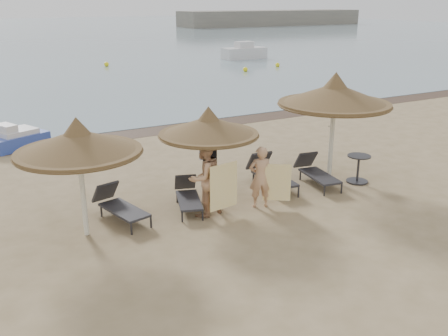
# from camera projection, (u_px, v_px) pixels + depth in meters

# --- Properties ---
(ground) EXTENTS (160.00, 160.00, 0.00)m
(ground) POSITION_uv_depth(u_px,v_px,m) (248.00, 220.00, 12.20)
(ground) COLOR #9A845F
(ground) RESTS_ON ground
(wet_sand_strip) EXTENTS (200.00, 1.60, 0.01)m
(wet_sand_strip) POSITION_uv_depth(u_px,v_px,m) (125.00, 134.00, 19.99)
(wet_sand_strip) COLOR #463426
(wet_sand_strip) RESTS_ON ground
(palapa_left) EXTENTS (2.78, 2.78, 2.76)m
(palapa_left) POSITION_uv_depth(u_px,v_px,m) (78.00, 142.00, 10.77)
(palapa_left) COLOR silver
(palapa_left) RESTS_ON ground
(palapa_center) EXTENTS (2.60, 2.60, 2.58)m
(palapa_center) POSITION_uv_depth(u_px,v_px,m) (209.00, 127.00, 12.69)
(palapa_center) COLOR silver
(palapa_center) RESTS_ON ground
(palapa_right) EXTENTS (3.24, 3.24, 3.21)m
(palapa_right) POSITION_uv_depth(u_px,v_px,m) (335.00, 95.00, 14.12)
(palapa_right) COLOR silver
(palapa_right) RESTS_ON ground
(lounger_far_left) EXTENTS (1.01, 1.90, 0.81)m
(lounger_far_left) POSITION_uv_depth(u_px,v_px,m) (118.00, 205.00, 12.20)
(lounger_far_left) COLOR #2C2C30
(lounger_far_left) RESTS_ON ground
(lounger_near_left) EXTENTS (1.04, 1.75, 0.75)m
(lounger_near_left) POSITION_uv_depth(u_px,v_px,m) (188.00, 195.00, 12.88)
(lounger_near_left) COLOR #2C2C30
(lounger_near_left) RESTS_ON ground
(lounger_near_right) EXTENTS (0.82, 2.04, 0.89)m
(lounger_near_right) POSITION_uv_depth(u_px,v_px,m) (270.00, 173.00, 14.30)
(lounger_near_right) COLOR #2C2C30
(lounger_near_right) RESTS_ON ground
(lounger_far_right) EXTENTS (0.88, 1.90, 0.82)m
(lounger_far_right) POSITION_uv_depth(u_px,v_px,m) (315.00, 171.00, 14.56)
(lounger_far_right) COLOR #2C2C30
(lounger_far_right) RESTS_ON ground
(side_table) EXTENTS (0.68, 0.68, 0.82)m
(side_table) POSITION_uv_depth(u_px,v_px,m) (358.00, 170.00, 14.65)
(side_table) COLOR #2C2C30
(side_table) RESTS_ON ground
(person_left) EXTENTS (1.20, 0.95, 2.27)m
(person_left) POSITION_uv_depth(u_px,v_px,m) (204.00, 172.00, 12.17)
(person_left) COLOR tan
(person_left) RESTS_ON ground
(person_right) EXTENTS (1.01, 0.83, 1.90)m
(person_right) POSITION_uv_depth(u_px,v_px,m) (260.00, 172.00, 12.72)
(person_right) COLOR tan
(person_right) RESTS_ON ground
(towel_left) EXTENTS (0.83, 0.14, 1.16)m
(towel_left) POSITION_uv_depth(u_px,v_px,m) (224.00, 186.00, 12.15)
(towel_left) COLOR yellow
(towel_left) RESTS_ON ground
(towel_right) EXTENTS (0.60, 0.41, 0.99)m
(towel_right) POSITION_uv_depth(u_px,v_px,m) (277.00, 183.00, 12.75)
(towel_right) COLOR yellow
(towel_right) RESTS_ON ground
(bag_patterned) EXTENTS (0.34, 0.17, 0.41)m
(bag_patterned) POSITION_uv_depth(u_px,v_px,m) (206.00, 151.00, 13.07)
(bag_patterned) COLOR silver
(bag_patterned) RESTS_ON ground
(bag_dark) EXTENTS (0.28, 0.13, 0.38)m
(bag_dark) POSITION_uv_depth(u_px,v_px,m) (212.00, 157.00, 12.81)
(bag_dark) COLOR black
(bag_dark) RESTS_ON ground
(pedal_boat) EXTENTS (2.30, 1.87, 0.93)m
(pedal_boat) POSITION_uv_depth(u_px,v_px,m) (17.00, 138.00, 18.09)
(pedal_boat) COLOR #3047A8
(pedal_boat) RESTS_ON ground
(buoy_mid) EXTENTS (0.38, 0.38, 0.38)m
(buoy_mid) POSITION_uv_depth(u_px,v_px,m) (107.00, 64.00, 40.06)
(buoy_mid) COLOR #FEEE11
(buoy_mid) RESTS_ON ground
(buoy_right) EXTENTS (0.35, 0.35, 0.35)m
(buoy_right) POSITION_uv_depth(u_px,v_px,m) (245.00, 69.00, 37.20)
(buoy_right) COLOR #FEEE11
(buoy_right) RESTS_ON ground
(buoy_extra) EXTENTS (0.34, 0.34, 0.34)m
(buoy_extra) POSITION_uv_depth(u_px,v_px,m) (278.00, 65.00, 39.82)
(buoy_extra) COLOR #FEEE11
(buoy_extra) RESTS_ON ground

